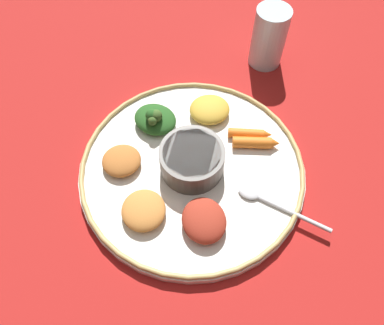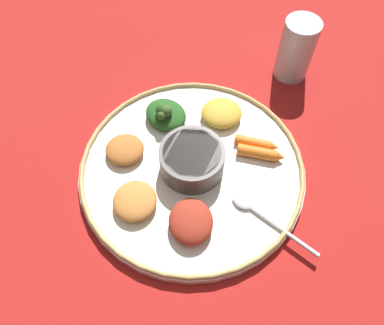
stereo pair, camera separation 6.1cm
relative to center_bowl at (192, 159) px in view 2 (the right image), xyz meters
name	(u,v)px [view 2 (the right image)]	position (x,y,z in m)	size (l,w,h in m)	color
ground_plane	(192,172)	(0.00, 0.00, -0.04)	(2.40, 2.40, 0.00)	maroon
platter	(192,170)	(0.00, 0.00, -0.03)	(0.38, 0.38, 0.02)	white
platter_rim	(192,166)	(0.00, 0.00, -0.02)	(0.37, 0.37, 0.01)	tan
center_bowl	(192,159)	(0.00, 0.00, 0.00)	(0.10, 0.10, 0.05)	#4C4742
spoon	(260,214)	(-0.14, -0.02, -0.02)	(0.15, 0.03, 0.01)	silver
greens_pile	(166,114)	(0.10, -0.03, -0.01)	(0.08, 0.07, 0.05)	#23511E
carrot_near_spoon	(260,153)	(-0.06, -0.10, -0.02)	(0.08, 0.06, 0.02)	orange
carrot_outer	(256,143)	(-0.04, -0.11, -0.02)	(0.07, 0.05, 0.02)	orange
mound_beet	(191,221)	(-0.07, 0.07, -0.01)	(0.08, 0.07, 0.03)	maroon
mound_chickpea	(125,149)	(0.10, 0.06, -0.01)	(0.06, 0.06, 0.02)	#B2662D
mound_lentil_yellow	(221,113)	(0.04, -0.11, -0.01)	(0.07, 0.07, 0.03)	gold
mound_squash	(135,201)	(0.01, 0.11, -0.01)	(0.07, 0.07, 0.02)	#C67A38
drinking_glass	(295,52)	(0.03, -0.30, 0.01)	(0.07, 0.07, 0.12)	silver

